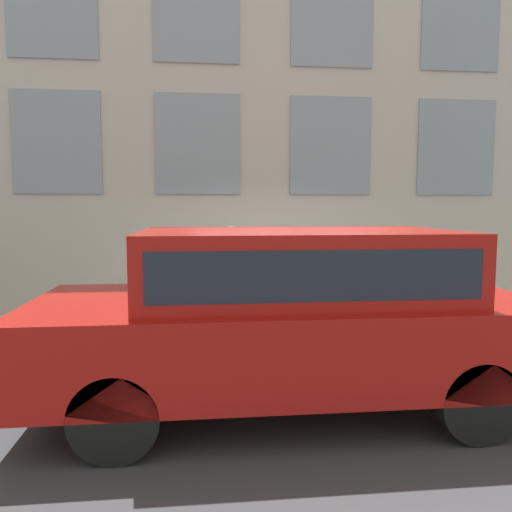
# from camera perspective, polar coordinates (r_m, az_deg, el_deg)

# --- Properties ---
(ground_plane) EXTENTS (80.00, 80.00, 0.00)m
(ground_plane) POSITION_cam_1_polar(r_m,az_deg,el_deg) (6.68, 3.97, -11.86)
(ground_plane) COLOR #38383A
(sidewalk) EXTENTS (2.69, 60.00, 0.14)m
(sidewalk) POSITION_cam_1_polar(r_m,az_deg,el_deg) (7.94, 2.24, -8.52)
(sidewalk) COLOR #A8A093
(sidewalk) RESTS_ON ground_plane
(building_facade) EXTENTS (0.33, 40.00, 10.82)m
(building_facade) POSITION_cam_1_polar(r_m,az_deg,el_deg) (9.79, 0.94, 25.89)
(building_facade) COLOR beige
(building_facade) RESTS_ON ground_plane
(fire_hydrant) EXTENTS (0.29, 0.42, 0.80)m
(fire_hydrant) POSITION_cam_1_polar(r_m,az_deg,el_deg) (7.10, 2.94, -6.25)
(fire_hydrant) COLOR gray
(fire_hydrant) RESTS_ON sidewalk
(person) EXTENTS (0.39, 0.26, 1.60)m
(person) POSITION_cam_1_polar(r_m,az_deg,el_deg) (7.32, -2.84, -1.53)
(person) COLOR #998466
(person) RESTS_ON sidewalk
(parked_truck_red_near) EXTENTS (2.08, 4.86, 1.78)m
(parked_truck_red_near) POSITION_cam_1_polar(r_m,az_deg,el_deg) (4.97, 3.90, -5.81)
(parked_truck_red_near) COLOR black
(parked_truck_red_near) RESTS_ON ground_plane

